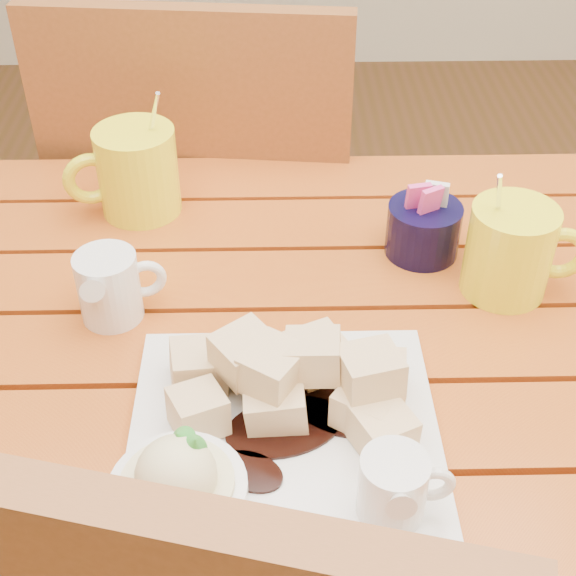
{
  "coord_description": "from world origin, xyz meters",
  "views": [
    {
      "loc": [
        -0.02,
        -0.62,
        1.32
      ],
      "look_at": [
        -0.01,
        0.01,
        0.82
      ],
      "focal_mm": 50.0,
      "sensor_mm": 36.0,
      "label": 1
    }
  ],
  "objects_px": {
    "coffee_mug_right": "(512,250)",
    "table": "(298,414)",
    "coffee_mug_left": "(135,170)",
    "dessert_plate": "(268,437)",
    "chair_far": "(214,227)"
  },
  "relations": [
    {
      "from": "coffee_mug_right",
      "to": "table",
      "type": "bearing_deg",
      "value": -152.95
    },
    {
      "from": "coffee_mug_left",
      "to": "coffee_mug_right",
      "type": "xyz_separation_m",
      "value": [
        0.44,
        -0.17,
        -0.0
      ]
    },
    {
      "from": "table",
      "to": "coffee_mug_right",
      "type": "bearing_deg",
      "value": 20.38
    },
    {
      "from": "table",
      "to": "coffee_mug_right",
      "type": "distance_m",
      "value": 0.3
    },
    {
      "from": "coffee_mug_right",
      "to": "dessert_plate",
      "type": "bearing_deg",
      "value": -131.2
    },
    {
      "from": "coffee_mug_right",
      "to": "chair_far",
      "type": "distance_m",
      "value": 0.63
    },
    {
      "from": "dessert_plate",
      "to": "chair_far",
      "type": "height_order",
      "value": "chair_far"
    },
    {
      "from": "table",
      "to": "chair_far",
      "type": "distance_m",
      "value": 0.56
    },
    {
      "from": "dessert_plate",
      "to": "chair_far",
      "type": "relative_size",
      "value": 0.29
    },
    {
      "from": "coffee_mug_left",
      "to": "table",
      "type": "bearing_deg",
      "value": -69.91
    },
    {
      "from": "dessert_plate",
      "to": "coffee_mug_right",
      "type": "relative_size",
      "value": 1.78
    },
    {
      "from": "dessert_plate",
      "to": "coffee_mug_right",
      "type": "distance_m",
      "value": 0.36
    },
    {
      "from": "coffee_mug_left",
      "to": "chair_far",
      "type": "bearing_deg",
      "value": 58.35
    },
    {
      "from": "coffee_mug_left",
      "to": "coffee_mug_right",
      "type": "bearing_deg",
      "value": -38.73
    },
    {
      "from": "table",
      "to": "dessert_plate",
      "type": "distance_m",
      "value": 0.21
    }
  ]
}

